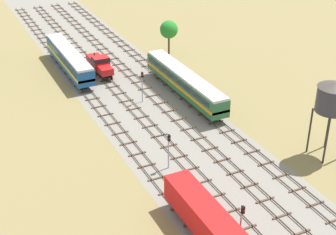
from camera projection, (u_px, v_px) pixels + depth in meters
name	position (u px, v px, depth m)	size (l,w,h in m)	color
ground_plane	(146.00, 105.00, 75.38)	(480.00, 480.00, 0.00)	olive
ballast_bed	(146.00, 105.00, 75.38)	(17.41, 176.00, 0.01)	gray
track_far_left	(102.00, 110.00, 73.52)	(2.40, 126.00, 0.29)	#47382D
track_left	(130.00, 105.00, 75.25)	(2.40, 126.00, 0.29)	#47382D
track_centre_left	(157.00, 99.00, 76.98)	(2.40, 126.00, 0.29)	#47382D
track_centre	(182.00, 94.00, 78.71)	(2.40, 126.00, 0.29)	#47382D
freight_boxcar_far_left_nearest	(209.00, 222.00, 47.49)	(2.87, 14.00, 3.60)	red
passenger_coach_centre_near	(184.00, 81.00, 76.95)	(2.96, 22.00, 3.80)	#286638
shunter_loco_left_mid	(100.00, 64.00, 85.17)	(2.74, 8.46, 3.10)	red
diesel_railcar_far_left_midfar	(69.00, 58.00, 85.76)	(2.96, 20.50, 3.80)	#194C8C
water_tower	(333.00, 98.00, 59.12)	(4.21, 4.21, 9.89)	#2D2826
signal_post_nearest	(241.00, 221.00, 46.21)	(0.28, 0.47, 5.21)	gray
signal_post_near	(142.00, 83.00, 74.89)	(0.28, 0.47, 5.08)	gray
signal_post_mid	(169.00, 146.00, 58.65)	(0.28, 0.47, 4.80)	gray
lineside_tree_0	(169.00, 30.00, 91.99)	(3.37, 3.37, 6.83)	#4C331E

